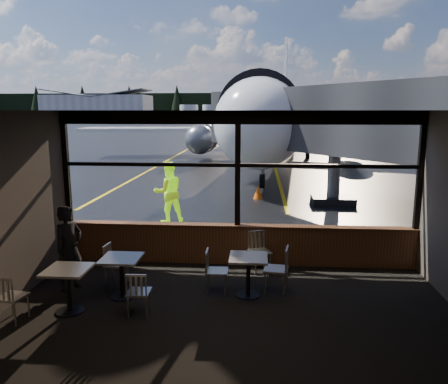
# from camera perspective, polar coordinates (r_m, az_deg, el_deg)

# --- Properties ---
(ground_plane) EXTENTS (520.00, 520.00, 0.00)m
(ground_plane) POSITION_cam_1_polar(r_m,az_deg,el_deg) (129.69, 4.36, 9.03)
(ground_plane) COLOR black
(ground_plane) RESTS_ON ground
(carpet_floor) EXTENTS (8.00, 6.00, 0.01)m
(carpet_floor) POSITION_cam_1_polar(r_m,az_deg,el_deg) (7.52, 0.57, -17.05)
(carpet_floor) COLOR black
(carpet_floor) RESTS_ON ground
(ceiling) EXTENTS (8.00, 6.00, 0.04)m
(ceiling) POSITION_cam_1_polar(r_m,az_deg,el_deg) (6.66, 0.62, 10.62)
(ceiling) COLOR #38332D
(ceiling) RESTS_ON ground
(wall_back) EXTENTS (8.00, 0.04, 3.50)m
(wall_back) POSITION_cam_1_polar(r_m,az_deg,el_deg) (4.07, -2.40, -14.87)
(wall_back) COLOR #4D443E
(wall_back) RESTS_ON ground
(window_sill) EXTENTS (8.00, 0.28, 0.90)m
(window_sill) POSITION_cam_1_polar(r_m,az_deg,el_deg) (10.12, 1.75, -6.93)
(window_sill) COLOR #58301A
(window_sill) RESTS_ON ground
(window_header) EXTENTS (8.00, 0.18, 0.30)m
(window_header) POSITION_cam_1_polar(r_m,az_deg,el_deg) (9.65, 1.85, 9.72)
(window_header) COLOR black
(window_header) RESTS_ON ground
(mullion_left) EXTENTS (0.12, 0.12, 2.60)m
(mullion_left) POSITION_cam_1_polar(r_m,az_deg,el_deg) (10.68, -19.90, 2.99)
(mullion_left) COLOR black
(mullion_left) RESTS_ON ground
(mullion_centre) EXTENTS (0.12, 0.12, 2.60)m
(mullion_centre) POSITION_cam_1_polar(r_m,az_deg,el_deg) (9.74, 1.81, 2.94)
(mullion_centre) COLOR black
(mullion_centre) RESTS_ON ground
(mullion_right) EXTENTS (0.12, 0.12, 2.60)m
(mullion_right) POSITION_cam_1_polar(r_m,az_deg,el_deg) (10.34, 24.26, 2.45)
(mullion_right) COLOR black
(mullion_right) RESTS_ON ground
(window_transom) EXTENTS (8.00, 0.10, 0.08)m
(window_transom) POSITION_cam_1_polar(r_m,az_deg,el_deg) (9.73, 1.81, 3.52)
(window_transom) COLOR black
(window_transom) RESTS_ON ground
(airliner) EXTENTS (32.81, 38.19, 10.89)m
(airliner) POSITION_cam_1_polar(r_m,az_deg,el_deg) (31.91, 7.00, 14.02)
(airliner) COLOR white
(airliner) RESTS_ON ground_plane
(jet_bridge) EXTENTS (9.37, 11.45, 4.99)m
(jet_bridge) POSITION_cam_1_polar(r_m,az_deg,el_deg) (15.50, 16.32, 6.48)
(jet_bridge) COLOR #27272A
(jet_bridge) RESTS_ON ground_plane
(cafe_table_near) EXTENTS (0.72, 0.72, 0.79)m
(cafe_table_near) POSITION_cam_1_polar(r_m,az_deg,el_deg) (8.46, 3.19, -10.94)
(cafe_table_near) COLOR #9F9A92
(cafe_table_near) RESTS_ON carpet_floor
(cafe_table_mid) EXTENTS (0.72, 0.72, 0.79)m
(cafe_table_mid) POSITION_cam_1_polar(r_m,az_deg,el_deg) (8.61, -13.18, -10.81)
(cafe_table_mid) COLOR gray
(cafe_table_mid) RESTS_ON carpet_floor
(cafe_table_left) EXTENTS (0.73, 0.73, 0.81)m
(cafe_table_left) POSITION_cam_1_polar(r_m,az_deg,el_deg) (8.27, -19.64, -12.04)
(cafe_table_left) COLOR #A6A099
(cafe_table_left) RESTS_ON carpet_floor
(chair_near_e) EXTENTS (0.58, 0.58, 0.94)m
(chair_near_e) POSITION_cam_1_polar(r_m,az_deg,el_deg) (8.63, 6.80, -10.05)
(chair_near_e) COLOR #B9B3A7
(chair_near_e) RESTS_ON carpet_floor
(chair_near_w) EXTENTS (0.49, 0.49, 0.88)m
(chair_near_w) POSITION_cam_1_polar(r_m,az_deg,el_deg) (8.55, -0.93, -10.37)
(chair_near_w) COLOR #B0AB9F
(chair_near_w) RESTS_ON carpet_floor
(chair_near_n) EXTENTS (0.64, 0.64, 0.89)m
(chair_near_n) POSITION_cam_1_polar(r_m,az_deg,el_deg) (9.66, 4.71, -7.85)
(chair_near_n) COLOR #B9B3A7
(chair_near_n) RESTS_ON carpet_floor
(chair_mid_s) EXTENTS (0.46, 0.46, 0.81)m
(chair_mid_s) POSITION_cam_1_polar(r_m,az_deg,el_deg) (7.87, -11.05, -12.76)
(chair_mid_s) COLOR beige
(chair_mid_s) RESTS_ON carpet_floor
(chair_mid_w) EXTENTS (0.50, 0.50, 0.85)m
(chair_mid_w) POSITION_cam_1_polar(r_m,az_deg,el_deg) (9.23, -13.87, -9.17)
(chair_mid_w) COLOR beige
(chair_mid_w) RESTS_ON carpet_floor
(chair_left_s) EXTENTS (0.54, 0.54, 0.85)m
(chair_left_s) POSITION_cam_1_polar(r_m,az_deg,el_deg) (8.30, -25.92, -12.26)
(chair_left_s) COLOR beige
(chair_left_s) RESTS_ON carpet_floor
(passenger) EXTENTS (0.64, 0.73, 1.70)m
(passenger) POSITION_cam_1_polar(r_m,az_deg,el_deg) (9.11, -19.59, -6.95)
(passenger) COLOR black
(passenger) RESTS_ON carpet_floor
(ground_crew) EXTENTS (1.16, 1.07, 1.93)m
(ground_crew) POSITION_cam_1_polar(r_m,az_deg,el_deg) (13.87, -7.27, -0.01)
(ground_crew) COLOR #BFF219
(ground_crew) RESTS_ON ground_plane
(cone_nose) EXTENTS (0.39, 0.39, 0.54)m
(cone_nose) POSITION_cam_1_polar(r_m,az_deg,el_deg) (17.62, 4.48, 0.00)
(cone_nose) COLOR orange
(cone_nose) RESTS_ON ground_plane
(hangar_left) EXTENTS (45.00, 18.00, 11.00)m
(hangar_left) POSITION_cam_1_polar(r_m,az_deg,el_deg) (202.32, -16.16, 10.76)
(hangar_left) COLOR silver
(hangar_left) RESTS_ON ground_plane
(hangar_mid) EXTENTS (38.00, 15.00, 10.00)m
(hangar_mid) POSITION_cam_1_polar(r_m,az_deg,el_deg) (194.65, 4.46, 11.01)
(hangar_mid) COLOR silver
(hangar_mid) RESTS_ON ground_plane
(hangar_right) EXTENTS (50.00, 20.00, 12.00)m
(hangar_right) POSITION_cam_1_polar(r_m,az_deg,el_deg) (196.88, 22.51, 10.54)
(hangar_right) COLOR silver
(hangar_right) RESTS_ON ground_plane
(fuel_tank_a) EXTENTS (8.00, 8.00, 6.00)m
(fuel_tank_a) POSITION_cam_1_polar(r_m,az_deg,el_deg) (194.05, -4.60, 10.42)
(fuel_tank_a) COLOR silver
(fuel_tank_a) RESTS_ON ground_plane
(fuel_tank_b) EXTENTS (8.00, 8.00, 6.00)m
(fuel_tank_b) POSITION_cam_1_polar(r_m,az_deg,el_deg) (192.73, -1.61, 10.45)
(fuel_tank_b) COLOR silver
(fuel_tank_b) RESTS_ON ground_plane
(fuel_tank_c) EXTENTS (8.00, 8.00, 6.00)m
(fuel_tank_c) POSITION_cam_1_polar(r_m,az_deg,el_deg) (191.93, 1.41, 10.45)
(fuel_tank_c) COLOR silver
(fuel_tank_c) RESTS_ON ground_plane
(treeline) EXTENTS (360.00, 3.00, 12.00)m
(treeline) POSITION_cam_1_polar(r_m,az_deg,el_deg) (219.66, 4.48, 11.22)
(treeline) COLOR black
(treeline) RESTS_ON ground_plane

